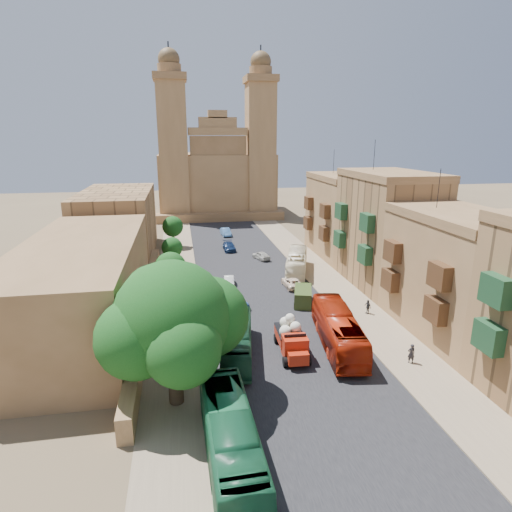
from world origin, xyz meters
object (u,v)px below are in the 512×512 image
object	(u,v)px
car_blue_b	(226,232)
bus_green_north	(237,340)
olive_pickup	(303,296)
car_blue_a	(235,300)
street_tree_c	(172,248)
bus_cream_east	(297,262)
church	(216,174)
pedestrian_a	(411,353)
car_white_a	(229,281)
bus_green_south	(230,438)
car_cream	(292,282)
ficus_tree	(174,322)
pedestrian_c	(368,307)
red_truck	(292,338)
street_tree_d	(173,227)
car_dkblue	(229,246)
car_white_b	(261,255)
bus_red_east	(338,329)
street_tree_b	(171,268)
street_tree_a	(169,310)

from	to	relation	value
car_blue_b	bus_green_north	bearing A→B (deg)	-99.60
olive_pickup	car_blue_a	xyz separation A→B (m)	(-7.44, 0.61, -0.12)
street_tree_c	bus_cream_east	world-z (taller)	street_tree_c
church	pedestrian_a	bearing A→B (deg)	-82.80
church	car_white_a	world-z (taller)	church
bus_green_south	car_cream	size ratio (longest dim) A/B	2.68
ficus_tree	pedestrian_c	world-z (taller)	ficus_tree
red_truck	bus_cream_east	world-z (taller)	red_truck
red_truck	car_cream	distance (m)	16.78
street_tree_d	car_dkblue	size ratio (longest dim) A/B	1.18
car_cream	car_white_b	distance (m)	12.82
car_cream	pedestrian_c	bearing A→B (deg)	118.66
olive_pickup	car_cream	world-z (taller)	olive_pickup
bus_red_east	car_white_b	size ratio (longest dim) A/B	3.18
bus_cream_east	pedestrian_a	world-z (taller)	bus_cream_east
car_blue_b	car_cream	bearing A→B (deg)	-85.28
street_tree_b	car_blue_a	size ratio (longest dim) A/B	1.29
car_cream	car_white_a	bearing A→B (deg)	-16.30
street_tree_c	car_blue_b	distance (m)	21.57
pedestrian_c	bus_green_south	bearing A→B (deg)	-57.01
red_truck	car_blue_a	bearing A→B (deg)	106.36
street_tree_a	ficus_tree	bearing A→B (deg)	-85.78
ficus_tree	car_white_b	world-z (taller)	ficus_tree
street_tree_c	red_truck	world-z (taller)	street_tree_c
bus_red_east	bus_cream_east	size ratio (longest dim) A/B	1.10
street_tree_d	red_truck	distance (m)	40.07
bus_green_south	street_tree_d	bearing A→B (deg)	92.88
ficus_tree	car_blue_a	size ratio (longest dim) A/B	2.38
street_tree_a	pedestrian_c	distance (m)	20.59
car_blue_a	pedestrian_c	bearing A→B (deg)	-39.96
olive_pickup	car_white_a	distance (m)	10.34
bus_green_south	car_white_a	world-z (taller)	bus_green_south
street_tree_d	pedestrian_c	xyz separation A→B (m)	(19.98, -31.87, -2.75)
car_blue_a	olive_pickup	bearing A→B (deg)	-25.96
ficus_tree	street_tree_b	xyz separation A→B (m)	(-0.59, 19.99, -2.31)
car_white_a	car_white_b	xyz separation A→B (m)	(6.10, 10.87, 0.06)
ficus_tree	olive_pickup	distance (m)	21.59
pedestrian_c	ficus_tree	bearing A→B (deg)	-73.20
street_tree_c	car_cream	world-z (taller)	street_tree_c
bus_cream_east	pedestrian_c	size ratio (longest dim) A/B	6.87
ficus_tree	car_white_b	size ratio (longest dim) A/B	2.82
bus_green_south	bus_green_north	size ratio (longest dim) A/B	1.14
olive_pickup	pedestrian_a	size ratio (longest dim) A/B	2.72
church	olive_pickup	world-z (taller)	church
street_tree_c	car_dkblue	size ratio (longest dim) A/B	0.99
street_tree_a	pedestrian_a	distance (m)	20.24
street_tree_a	olive_pickup	distance (m)	16.48
bus_cream_east	car_blue_b	bearing A→B (deg)	-55.98
car_cream	red_truck	bearing A→B (deg)	72.73
ficus_tree	bus_green_south	xyz separation A→B (m)	(2.91, -6.31, -4.41)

